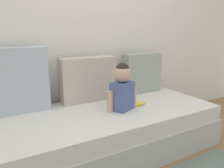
# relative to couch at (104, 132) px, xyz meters

# --- Properties ---
(ground_plane) EXTENTS (12.00, 12.00, 0.00)m
(ground_plane) POSITION_rel_couch_xyz_m (0.00, 0.00, -0.21)
(ground_plane) COLOR #93704C
(back_wall) EXTENTS (5.45, 0.10, 2.55)m
(back_wall) POSITION_rel_couch_xyz_m (0.00, 0.59, 1.07)
(back_wall) COLOR silver
(back_wall) RESTS_ON ground
(couch) EXTENTS (2.25, 0.92, 0.42)m
(couch) POSITION_rel_couch_xyz_m (0.00, 0.00, 0.00)
(couch) COLOR beige
(couch) RESTS_ON ground
(throw_pillow_left) EXTENTS (0.56, 0.16, 0.59)m
(throw_pillow_left) POSITION_rel_couch_xyz_m (-0.70, 0.36, 0.51)
(throw_pillow_left) COLOR #B2BCC6
(throw_pillow_left) RESTS_ON couch
(throw_pillow_center) EXTENTS (0.58, 0.16, 0.47)m
(throw_pillow_center) POSITION_rel_couch_xyz_m (0.00, 0.36, 0.45)
(throw_pillow_center) COLOR #C1B29E
(throw_pillow_center) RESTS_ON couch
(throw_pillow_right) EXTENTS (0.48, 0.16, 0.47)m
(throw_pillow_right) POSITION_rel_couch_xyz_m (0.70, 0.36, 0.45)
(throw_pillow_right) COLOR #99A393
(throw_pillow_right) RESTS_ON couch
(toddler) EXTENTS (0.32, 0.23, 0.45)m
(toddler) POSITION_rel_couch_xyz_m (0.17, -0.04, 0.44)
(toddler) COLOR #4C5B93
(toddler) RESTS_ON couch
(banana) EXTENTS (0.17, 0.06, 0.04)m
(banana) POSITION_rel_couch_xyz_m (0.37, -0.04, 0.24)
(banana) COLOR yellow
(banana) RESTS_ON couch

